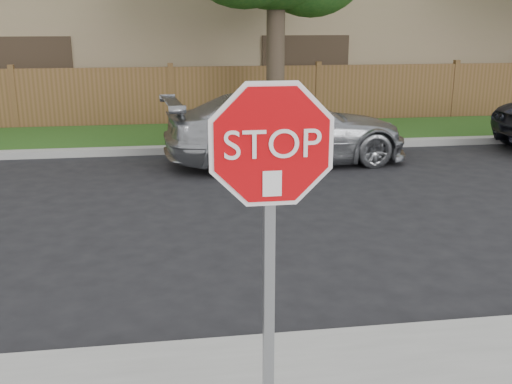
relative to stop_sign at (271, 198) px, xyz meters
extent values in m
plane|color=black|center=(-0.45, 1.48, -1.83)|extent=(90.00, 90.00, 0.00)
cube|color=gray|center=(-0.45, 9.63, -1.75)|extent=(70.00, 0.30, 0.15)
cube|color=#1E4714|center=(-0.45, 11.28, -1.77)|extent=(70.00, 3.00, 0.12)
cube|color=brown|center=(-0.45, 12.88, -1.03)|extent=(70.00, 0.12, 1.60)
cube|color=#917E5A|center=(-0.45, 18.48, 1.17)|extent=(34.00, 8.00, 6.00)
cylinder|color=#382B21|center=(2.05, 11.18, 0.13)|extent=(0.44, 0.44, 3.92)
cube|color=gray|center=(0.00, 0.05, -0.58)|extent=(0.06, 0.06, 2.30)
cylinder|color=white|center=(0.00, -0.02, 0.32)|extent=(1.01, 0.02, 1.01)
cylinder|color=#BF070C|center=(0.00, -0.03, 0.32)|extent=(0.93, 0.02, 0.93)
cube|color=white|center=(0.00, -0.05, 0.10)|extent=(0.11, 0.00, 0.15)
imported|color=#9B9EA2|center=(1.79, 8.39, -1.12)|extent=(5.07, 2.47, 1.42)
camera|label=1|loc=(-0.57, -3.27, 1.01)|focal=42.00mm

